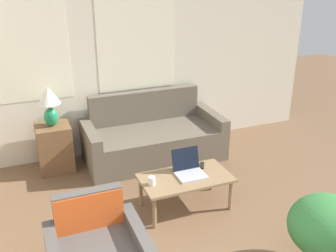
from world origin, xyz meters
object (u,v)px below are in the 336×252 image
Objects in this scene: table_lamp at (49,102)px; laptop at (189,169)px; couch at (152,139)px; cup_navy at (152,181)px; potted_plant at (328,229)px; tv_remote at (202,165)px; coffee_table at (185,180)px.

laptop is at bearing -47.63° from table_lamp.
cup_navy is at bearing -109.94° from couch.
potted_plant is (1.16, -1.34, -0.00)m from cup_navy.
cup_navy is 0.70m from tv_remote.
couch is at bearing -5.82° from table_lamp.
table_lamp is at bearing 130.00° from coffee_table.
couch reaches higher than coffee_table.
laptop is (0.06, 0.05, 0.10)m from coffee_table.
cup_navy reaches higher than coffee_table.
table_lamp is 0.52× the size of coffee_table.
couch is 12.52× the size of tv_remote.
tv_remote is at bearing 25.74° from laptop.
laptop is 0.47m from cup_navy.
cup_navy is at bearing -177.62° from coffee_table.
couch is at bearing 99.12° from tv_remote.
couch reaches higher than laptop.
laptop reaches higher than cup_navy.
cup_navy is at bearing 130.88° from potted_plant.
potted_plant is at bearing -49.12° from cup_navy.
laptop reaches higher than tv_remote.
tv_remote is (0.22, 0.11, -0.05)m from laptop.
table_lamp is 1.78m from cup_navy.
table_lamp is at bearing 138.99° from tv_remote.
couch is 1.34m from coffee_table.
table_lamp is at bearing 125.17° from potted_plant.
coffee_table is (1.24, -1.47, -0.60)m from table_lamp.
couch is 1.21m from tv_remote.
cup_navy reaches higher than tv_remote.
coffee_table is at bearing 119.18° from potted_plant.
laptop is at bearing 8.16° from cup_navy.
couch is at bearing 88.76° from laptop.
potted_plant is at bearing -60.82° from coffee_table.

